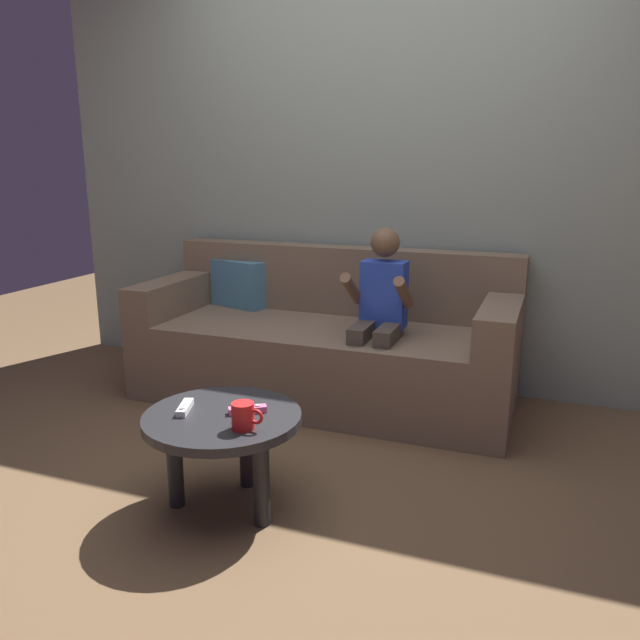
{
  "coord_description": "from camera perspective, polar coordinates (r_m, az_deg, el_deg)",
  "views": [
    {
      "loc": [
        0.95,
        -2.03,
        1.28
      ],
      "look_at": [
        -0.01,
        0.47,
        0.6
      ],
      "focal_mm": 35.24,
      "sensor_mm": 36.0,
      "label": 1
    }
  ],
  "objects": [
    {
      "name": "couch",
      "position": [
        3.47,
        0.43,
        -2.33
      ],
      "size": [
        2.03,
        0.8,
        0.81
      ],
      "color": "#75604C",
      "rests_on": "ground"
    },
    {
      "name": "wall_back",
      "position": [
        3.64,
        5.97,
        13.64
      ],
      "size": [
        4.15,
        0.05,
        2.5
      ],
      "primitive_type": "cube",
      "color": "gray",
      "rests_on": "ground"
    },
    {
      "name": "coffee_table",
      "position": [
        2.39,
        -8.75,
        -9.77
      ],
      "size": [
        0.59,
        0.59,
        0.38
      ],
      "color": "#232326",
      "rests_on": "ground"
    },
    {
      "name": "person_seated_on_couch",
      "position": [
        3.14,
        5.37,
        0.72
      ],
      "size": [
        0.32,
        0.39,
        0.96
      ],
      "color": "#4C4238",
      "rests_on": "ground"
    },
    {
      "name": "ground_plane",
      "position": [
        2.58,
        -3.72,
        -15.59
      ],
      "size": [
        8.31,
        8.31,
        0.0
      ],
      "primitive_type": "plane",
      "color": "brown"
    },
    {
      "name": "game_remote_pink_near_edge",
      "position": [
        2.35,
        -6.59,
        -8.09
      ],
      "size": [
        0.14,
        0.11,
        0.03
      ],
      "color": "pink",
      "rests_on": "coffee_table"
    },
    {
      "name": "game_remote_white_center",
      "position": [
        2.41,
        -12.18,
        -7.79
      ],
      "size": [
        0.08,
        0.14,
        0.03
      ],
      "color": "white",
      "rests_on": "coffee_table"
    },
    {
      "name": "coffee_mug",
      "position": [
        2.21,
        -6.95,
        -8.65
      ],
      "size": [
        0.12,
        0.08,
        0.09
      ],
      "color": "red",
      "rests_on": "coffee_table"
    }
  ]
}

